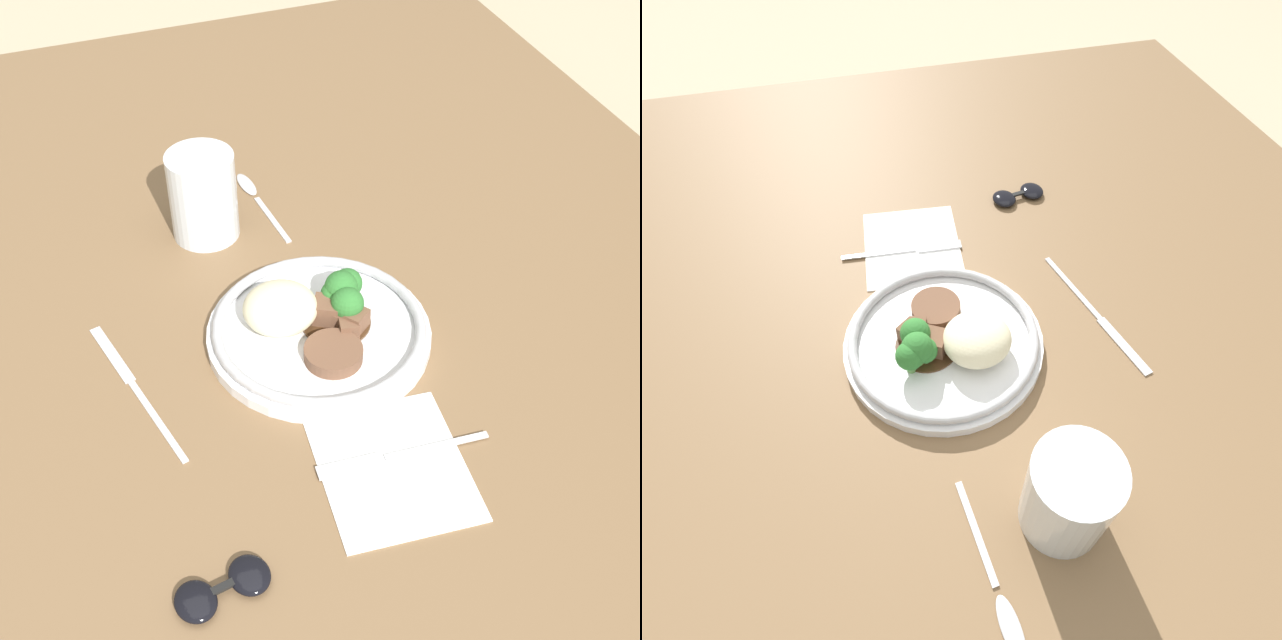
{
  "view_description": "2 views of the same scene",
  "coord_description": "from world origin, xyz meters",
  "views": [
    {
      "loc": [
        -0.69,
        0.19,
        0.73
      ],
      "look_at": [
        -0.05,
        -0.05,
        0.09
      ],
      "focal_mm": 50.0,
      "sensor_mm": 36.0,
      "label": 1
    },
    {
      "loc": [
        0.33,
        -0.12,
        0.55
      ],
      "look_at": [
        -0.04,
        -0.03,
        0.08
      ],
      "focal_mm": 28.0,
      "sensor_mm": 36.0,
      "label": 2
    }
  ],
  "objects": [
    {
      "name": "ground_plane",
      "position": [
        0.0,
        0.0,
        0.0
      ],
      "size": [
        8.0,
        8.0,
        0.0
      ],
      "primitive_type": "plane",
      "color": "tan"
    },
    {
      "name": "dining_table",
      "position": [
        0.0,
        0.0,
        0.02
      ],
      "size": [
        1.56,
        1.28,
        0.04
      ],
      "color": "brown",
      "rests_on": "ground"
    },
    {
      "name": "napkin",
      "position": [
        -0.22,
        -0.06,
        0.04
      ],
      "size": [
        0.18,
        0.15,
        0.0
      ],
      "color": "white",
      "rests_on": "dining_table"
    },
    {
      "name": "plate",
      "position": [
        -0.03,
        -0.05,
        0.06
      ],
      "size": [
        0.25,
        0.25,
        0.06
      ],
      "color": "white",
      "rests_on": "dining_table"
    },
    {
      "name": "juice_glass",
      "position": [
        0.2,
        0.01,
        0.09
      ],
      "size": [
        0.08,
        0.08,
        0.11
      ],
      "color": "yellow",
      "rests_on": "dining_table"
    },
    {
      "name": "fork",
      "position": [
        -0.21,
        -0.06,
        0.04
      ],
      "size": [
        0.03,
        0.18,
        0.0
      ],
      "rotation": [
        0.0,
        0.0,
        1.49
      ],
      "color": "silver",
      "rests_on": "napkin"
    },
    {
      "name": "knife",
      "position": [
        -0.03,
        0.15,
        0.04
      ],
      "size": [
        0.22,
        0.06,
        0.0
      ],
      "rotation": [
        0.0,
        0.0,
        0.22
      ],
      "color": "silver",
      "rests_on": "dining_table"
    },
    {
      "name": "spoon",
      "position": [
        0.26,
        -0.07,
        0.04
      ],
      "size": [
        0.17,
        0.03,
        0.01
      ],
      "rotation": [
        0.0,
        0.0,
        0.09
      ],
      "color": "silver",
      "rests_on": "dining_table"
    },
    {
      "name": "sunglasses",
      "position": [
        -0.29,
        0.13,
        0.04
      ],
      "size": [
        0.05,
        0.09,
        0.01
      ],
      "rotation": [
        0.0,
        0.0,
        0.16
      ],
      "color": "black",
      "rests_on": "dining_table"
    }
  ]
}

